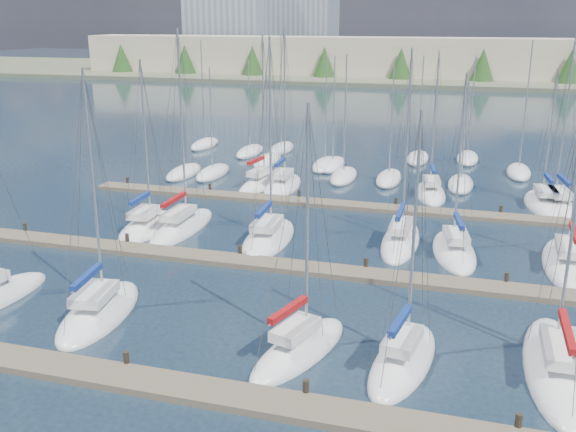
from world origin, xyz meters
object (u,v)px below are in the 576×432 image
(sailboat_k, at_px, (401,240))
(sailboat_j, at_px, (268,238))
(sailboat_q, at_px, (543,204))
(sailboat_n, at_px, (261,184))
(sailboat_e, at_px, (403,360))
(sailboat_d, at_px, (299,350))
(sailboat_h, at_px, (147,227))
(sailboat_o, at_px, (283,185))
(sailboat_r, at_px, (557,205))
(sailboat_f, at_px, (557,367))
(sailboat_p, at_px, (430,193))
(sailboat_l, at_px, (454,251))
(sailboat_c, at_px, (99,312))
(sailboat_m, at_px, (567,263))
(sailboat_i, at_px, (182,227))

(sailboat_k, bearing_deg, sailboat_j, -167.39)
(sailboat_q, bearing_deg, sailboat_n, 175.79)
(sailboat_e, distance_m, sailboat_q, 29.22)
(sailboat_d, relative_size, sailboat_h, 0.95)
(sailboat_j, bearing_deg, sailboat_o, 99.86)
(sailboat_e, distance_m, sailboat_d, 4.64)
(sailboat_r, relative_size, sailboat_d, 1.18)
(sailboat_q, bearing_deg, sailboat_e, -110.72)
(sailboat_r, relative_size, sailboat_f, 1.03)
(sailboat_q, bearing_deg, sailboat_r, -12.99)
(sailboat_p, height_order, sailboat_l, sailboat_p)
(sailboat_c, bearing_deg, sailboat_n, 82.73)
(sailboat_m, bearing_deg, sailboat_d, -129.13)
(sailboat_k, bearing_deg, sailboat_d, -99.60)
(sailboat_c, bearing_deg, sailboat_r, 39.97)
(sailboat_c, bearing_deg, sailboat_e, -10.16)
(sailboat_p, distance_m, sailboat_d, 29.44)
(sailboat_r, xyz_separation_m, sailboat_m, (-0.68, -13.33, -0.02))
(sailboat_f, bearing_deg, sailboat_r, 84.24)
(sailboat_m, relative_size, sailboat_k, 0.96)
(sailboat_c, bearing_deg, sailboat_l, 31.75)
(sailboat_m, bearing_deg, sailboat_r, 88.73)
(sailboat_d, distance_m, sailboat_f, 11.18)
(sailboat_k, xyz_separation_m, sailboat_n, (-13.97, 11.94, 0.01))
(sailboat_k, height_order, sailboat_j, sailboat_j)
(sailboat_i, height_order, sailboat_q, sailboat_i)
(sailboat_m, relative_size, sailboat_q, 1.13)
(sailboat_c, bearing_deg, sailboat_p, 54.65)
(sailboat_n, bearing_deg, sailboat_l, -29.37)
(sailboat_q, bearing_deg, sailboat_m, -93.46)
(sailboat_q, distance_m, sailboat_o, 21.91)
(sailboat_e, xyz_separation_m, sailboat_f, (6.42, 1.31, -0.01))
(sailboat_d, distance_m, sailboat_q, 31.15)
(sailboat_d, relative_size, sailboat_o, 0.81)
(sailboat_e, relative_size, sailboat_n, 0.84)
(sailboat_d, height_order, sailboat_q, sailboat_d)
(sailboat_c, height_order, sailboat_o, sailboat_o)
(sailboat_e, distance_m, sailboat_r, 29.37)
(sailboat_p, bearing_deg, sailboat_r, -13.58)
(sailboat_c, relative_size, sailboat_l, 1.08)
(sailboat_h, distance_m, sailboat_k, 17.98)
(sailboat_i, bearing_deg, sailboat_o, 75.26)
(sailboat_q, relative_size, sailboat_j, 0.81)
(sailboat_e, relative_size, sailboat_h, 0.93)
(sailboat_k, xyz_separation_m, sailboat_f, (8.44, -14.59, -0.01))
(sailboat_p, xyz_separation_m, sailboat_f, (7.45, -27.53, -0.01))
(sailboat_k, relative_size, sailboat_o, 0.92)
(sailboat_c, xyz_separation_m, sailboat_m, (23.78, 14.14, -0.01))
(sailboat_r, height_order, sailboat_d, sailboat_r)
(sailboat_i, xyz_separation_m, sailboat_j, (6.67, -0.51, -0.01))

